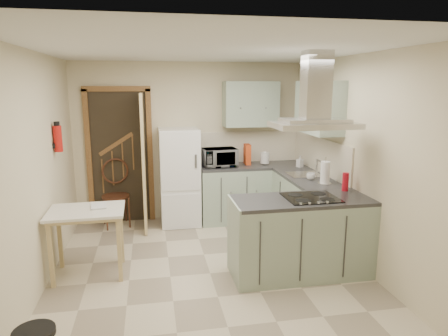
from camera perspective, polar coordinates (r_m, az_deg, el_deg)
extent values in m
plane|color=#C5B699|center=(4.80, -2.00, -14.80)|extent=(4.20, 4.20, 0.00)
plane|color=silver|center=(4.31, -2.25, 16.49)|extent=(4.20, 4.20, 0.00)
plane|color=beige|center=(6.44, -4.88, 3.73)|extent=(3.60, 0.00, 3.60)
plane|color=beige|center=(4.49, -25.46, -0.88)|extent=(0.00, 4.20, 4.20)
plane|color=beige|center=(4.97, 18.88, 0.76)|extent=(0.00, 4.20, 4.20)
cube|color=brown|center=(6.43, -14.63, 1.57)|extent=(1.10, 0.12, 2.10)
cube|color=white|center=(6.22, -6.36, -1.27)|extent=(0.60, 0.60, 1.50)
cube|color=#9EB2A0|center=(6.41, 1.41, -3.57)|extent=(1.08, 0.60, 0.90)
cube|color=#9EB2A0|center=(6.02, 10.63, -4.80)|extent=(0.60, 1.95, 0.90)
cube|color=beige|center=(6.60, 3.47, 3.08)|extent=(1.68, 0.02, 0.50)
cube|color=#9EB2A0|center=(6.37, 3.82, 9.09)|extent=(0.85, 0.35, 0.70)
cube|color=#9EB2A0|center=(5.58, 13.41, 8.42)|extent=(0.35, 0.90, 0.70)
cube|color=#9EB2A0|center=(4.70, 10.93, -9.58)|extent=(1.55, 0.65, 0.90)
cube|color=black|center=(4.60, 12.31, -4.15)|extent=(0.58, 0.50, 0.01)
cube|color=silver|center=(4.45, 12.77, 6.00)|extent=(0.90, 0.55, 0.10)
cube|color=silver|center=(5.75, 11.43, -0.93)|extent=(0.45, 0.40, 0.01)
cylinder|color=#B2140F|center=(5.30, -22.65, 3.88)|extent=(0.10, 0.10, 0.32)
cube|color=tan|center=(4.88, -18.80, -10.01)|extent=(0.84, 0.64, 0.78)
cube|color=#4C3119|center=(6.36, -15.21, -3.93)|extent=(0.50, 0.50, 0.94)
imported|color=black|center=(6.20, -0.63, 1.51)|extent=(0.54, 0.39, 0.28)
cylinder|color=silver|center=(6.39, 5.85, 1.44)|extent=(0.18, 0.18, 0.21)
cube|color=#C74017|center=(6.39, 3.34, 1.98)|extent=(0.10, 0.22, 0.32)
imported|color=silver|center=(6.27, 10.79, 0.94)|extent=(0.11, 0.11, 0.18)
cylinder|color=white|center=(5.26, 14.24, -0.61)|extent=(0.13, 0.13, 0.30)
imported|color=white|center=(5.46, 12.31, -1.19)|extent=(0.13, 0.13, 0.09)
cylinder|color=red|center=(4.99, 16.96, -1.90)|extent=(0.09, 0.09, 0.22)
imported|color=maroon|center=(4.80, -18.54, -4.78)|extent=(0.20, 0.25, 0.10)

